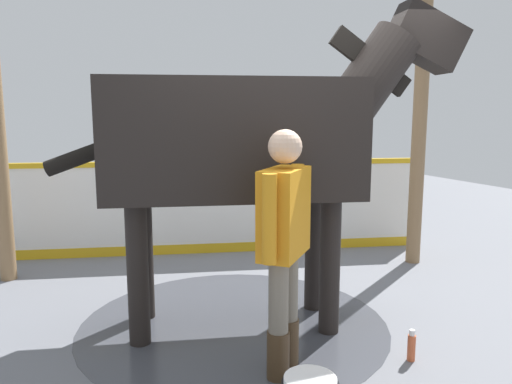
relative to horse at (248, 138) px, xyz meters
The scene contains 7 objects.
ground_plane 1.56m from the horse, 166.68° to the right, with size 16.00×16.00×0.02m, color slate.
wet_patch 1.53m from the horse, 15.04° to the right, with size 2.52×2.52×0.00m, color #42444C.
barrier_wall 2.38m from the horse, 101.85° to the right, with size 5.02×1.42×1.15m.
roof_post_near 2.55m from the horse, 160.87° to the right, with size 0.16×0.16×3.08m, color olive.
horse is the anchor object (origin of this frame).
handler 1.00m from the horse, 85.04° to the left, with size 0.49×0.50×1.62m.
bottle_spray 1.94m from the horse, 128.57° to the left, with size 0.06×0.06×0.23m.
Camera 1 is at (1.73, 3.67, 1.73)m, focal length 34.78 mm.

